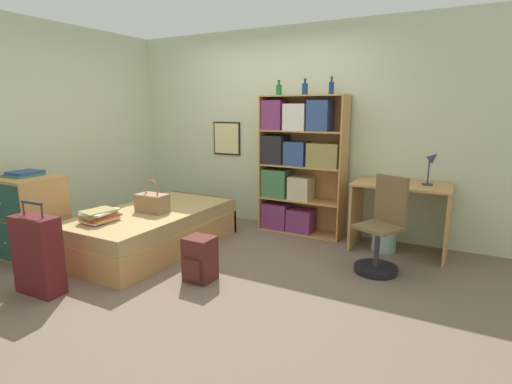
{
  "coord_description": "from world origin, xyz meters",
  "views": [
    {
      "loc": [
        2.36,
        -3.27,
        1.59
      ],
      "look_at": [
        0.47,
        0.19,
        0.75
      ],
      "focal_mm": 28.0,
      "sensor_mm": 36.0,
      "label": 1
    }
  ],
  "objects_px": {
    "dresser": "(30,217)",
    "suitcase": "(38,255)",
    "magazine_pile_on_dresser": "(24,174)",
    "desk_chair": "(381,240)",
    "backpack": "(200,259)",
    "bookcase": "(296,164)",
    "handbag": "(152,203)",
    "desk_lamp": "(432,162)",
    "bottle_green": "(279,90)",
    "desk": "(401,206)",
    "book_stack_on_bed": "(100,216)",
    "waste_bin": "(384,240)",
    "bottle_clear": "(331,88)",
    "bed": "(154,229)",
    "bottle_brown": "(305,89)"
  },
  "relations": [
    {
      "from": "dresser",
      "to": "suitcase",
      "type": "bearing_deg",
      "value": -29.59
    },
    {
      "from": "magazine_pile_on_dresser",
      "to": "desk_chair",
      "type": "bearing_deg",
      "value": 21.27
    },
    {
      "from": "backpack",
      "to": "bookcase",
      "type": "bearing_deg",
      "value": 84.35
    },
    {
      "from": "dresser",
      "to": "bookcase",
      "type": "relative_size",
      "value": 0.5
    },
    {
      "from": "handbag",
      "to": "desk_lamp",
      "type": "distance_m",
      "value": 3.06
    },
    {
      "from": "suitcase",
      "to": "desk_lamp",
      "type": "distance_m",
      "value": 3.92
    },
    {
      "from": "bookcase",
      "to": "bottle_green",
      "type": "height_order",
      "value": "bottle_green"
    },
    {
      "from": "suitcase",
      "to": "desk",
      "type": "bearing_deg",
      "value": 45.23
    },
    {
      "from": "book_stack_on_bed",
      "to": "backpack",
      "type": "distance_m",
      "value": 1.19
    },
    {
      "from": "handbag",
      "to": "dresser",
      "type": "height_order",
      "value": "dresser"
    },
    {
      "from": "waste_bin",
      "to": "bottle_clear",
      "type": "bearing_deg",
      "value": 164.07
    },
    {
      "from": "dresser",
      "to": "magazine_pile_on_dresser",
      "type": "height_order",
      "value": "magazine_pile_on_dresser"
    },
    {
      "from": "bottle_green",
      "to": "bottle_clear",
      "type": "height_order",
      "value": "bottle_clear"
    },
    {
      "from": "dresser",
      "to": "magazine_pile_on_dresser",
      "type": "xyz_separation_m",
      "value": [
        -0.06,
        0.03,
        0.46
      ]
    },
    {
      "from": "desk",
      "to": "backpack",
      "type": "bearing_deg",
      "value": -131.28
    },
    {
      "from": "handbag",
      "to": "dresser",
      "type": "xyz_separation_m",
      "value": [
        -1.04,
        -0.76,
        -0.12
      ]
    },
    {
      "from": "handbag",
      "to": "waste_bin",
      "type": "height_order",
      "value": "handbag"
    },
    {
      "from": "bed",
      "to": "bottle_green",
      "type": "xyz_separation_m",
      "value": [
        0.93,
        1.34,
        1.59
      ]
    },
    {
      "from": "magazine_pile_on_dresser",
      "to": "desk_chair",
      "type": "xyz_separation_m",
      "value": [
        3.46,
        1.35,
        -0.58
      ]
    },
    {
      "from": "desk",
      "to": "handbag",
      "type": "bearing_deg",
      "value": -152.01
    },
    {
      "from": "bed",
      "to": "backpack",
      "type": "height_order",
      "value": "bed"
    },
    {
      "from": "suitcase",
      "to": "magazine_pile_on_dresser",
      "type": "distance_m",
      "value": 1.24
    },
    {
      "from": "handbag",
      "to": "bottle_brown",
      "type": "height_order",
      "value": "bottle_brown"
    },
    {
      "from": "bottle_green",
      "to": "bottle_brown",
      "type": "height_order",
      "value": "bottle_brown"
    },
    {
      "from": "book_stack_on_bed",
      "to": "bottle_green",
      "type": "xyz_separation_m",
      "value": [
        1.08,
        1.95,
        1.3
      ]
    },
    {
      "from": "dresser",
      "to": "desk",
      "type": "height_order",
      "value": "dresser"
    },
    {
      "from": "bed",
      "to": "desk_lamp",
      "type": "xyz_separation_m",
      "value": [
        2.76,
        1.28,
        0.8
      ]
    },
    {
      "from": "suitcase",
      "to": "bottle_green",
      "type": "height_order",
      "value": "bottle_green"
    },
    {
      "from": "dresser",
      "to": "desk_chair",
      "type": "relative_size",
      "value": 0.93
    },
    {
      "from": "backpack",
      "to": "desk_chair",
      "type": "bearing_deg",
      "value": 35.54
    },
    {
      "from": "bookcase",
      "to": "desk_chair",
      "type": "xyz_separation_m",
      "value": [
        1.25,
        -0.8,
        -0.57
      ]
    },
    {
      "from": "book_stack_on_bed",
      "to": "bottle_green",
      "type": "relative_size",
      "value": 2.09
    },
    {
      "from": "bed",
      "to": "desk",
      "type": "relative_size",
      "value": 1.92
    },
    {
      "from": "book_stack_on_bed",
      "to": "dresser",
      "type": "height_order",
      "value": "dresser"
    },
    {
      "from": "handbag",
      "to": "bottle_brown",
      "type": "relative_size",
      "value": 1.9
    },
    {
      "from": "dresser",
      "to": "bottle_brown",
      "type": "height_order",
      "value": "bottle_brown"
    },
    {
      "from": "desk",
      "to": "desk_chair",
      "type": "bearing_deg",
      "value": -95.38
    },
    {
      "from": "handbag",
      "to": "book_stack_on_bed",
      "type": "xyz_separation_m",
      "value": [
        -0.2,
        -0.55,
        -0.05
      ]
    },
    {
      "from": "desk",
      "to": "backpack",
      "type": "xyz_separation_m",
      "value": [
        -1.49,
        -1.7,
        -0.31
      ]
    },
    {
      "from": "handbag",
      "to": "desk_lamp",
      "type": "xyz_separation_m",
      "value": [
        2.71,
        1.34,
        0.46
      ]
    },
    {
      "from": "dresser",
      "to": "desk",
      "type": "bearing_deg",
      "value": 30.66
    },
    {
      "from": "desk",
      "to": "magazine_pile_on_dresser",
      "type": "bearing_deg",
      "value": -150.09
    },
    {
      "from": "bottle_green",
      "to": "bottle_clear",
      "type": "bearing_deg",
      "value": 3.99
    },
    {
      "from": "book_stack_on_bed",
      "to": "desk_lamp",
      "type": "distance_m",
      "value": 3.51
    },
    {
      "from": "suitcase",
      "to": "bottle_brown",
      "type": "xyz_separation_m",
      "value": [
        1.34,
        2.69,
        1.46
      ]
    },
    {
      "from": "suitcase",
      "to": "bottle_clear",
      "type": "relative_size",
      "value": 3.93
    },
    {
      "from": "handbag",
      "to": "bed",
      "type": "bearing_deg",
      "value": 134.67
    },
    {
      "from": "bottle_clear",
      "to": "dresser",
      "type": "bearing_deg",
      "value": -139.33
    },
    {
      "from": "backpack",
      "to": "desk",
      "type": "bearing_deg",
      "value": 48.72
    },
    {
      "from": "handbag",
      "to": "bookcase",
      "type": "distance_m",
      "value": 1.83
    }
  ]
}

